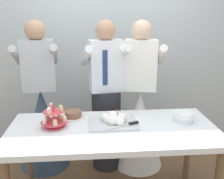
% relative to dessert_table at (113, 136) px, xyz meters
% --- Properties ---
extents(rear_wall, '(5.20, 0.10, 2.90)m').
position_rel_dessert_table_xyz_m(rear_wall, '(0.00, 1.39, 0.75)').
color(rear_wall, silver).
rests_on(rear_wall, ground_plane).
extents(dessert_table, '(1.80, 0.80, 0.78)m').
position_rel_dessert_table_xyz_m(dessert_table, '(0.00, 0.00, 0.00)').
color(dessert_table, silver).
rests_on(dessert_table, ground_plane).
extents(cupcake_stand, '(0.23, 0.23, 0.21)m').
position_rel_dessert_table_xyz_m(cupcake_stand, '(-0.50, 0.07, 0.15)').
color(cupcake_stand, '#D83F4C').
rests_on(cupcake_stand, dessert_table).
extents(main_cake_tray, '(0.43, 0.32, 0.13)m').
position_rel_dessert_table_xyz_m(main_cake_tray, '(0.01, 0.07, 0.11)').
color(main_cake_tray, silver).
rests_on(main_cake_tray, dessert_table).
extents(plate_stack, '(0.18, 0.18, 0.09)m').
position_rel_dessert_table_xyz_m(plate_stack, '(0.65, 0.09, 0.12)').
color(plate_stack, white).
rests_on(plate_stack, dessert_table).
extents(round_cake, '(0.24, 0.24, 0.07)m').
position_rel_dessert_table_xyz_m(round_cake, '(-0.35, 0.25, 0.10)').
color(round_cake, white).
rests_on(round_cake, dessert_table).
extents(person_groom, '(0.52, 0.55, 1.66)m').
position_rel_dessert_table_xyz_m(person_groom, '(-0.02, 0.64, 0.05)').
color(person_groom, '#232328').
rests_on(person_groom, ground_plane).
extents(person_bride, '(0.57, 0.56, 1.66)m').
position_rel_dessert_table_xyz_m(person_bride, '(0.35, 0.64, -0.12)').
color(person_bride, white).
rests_on(person_bride, ground_plane).
extents(person_guest, '(0.56, 0.56, 1.66)m').
position_rel_dessert_table_xyz_m(person_guest, '(-0.74, 0.72, -0.12)').
color(person_guest, '#334760').
rests_on(person_guest, ground_plane).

